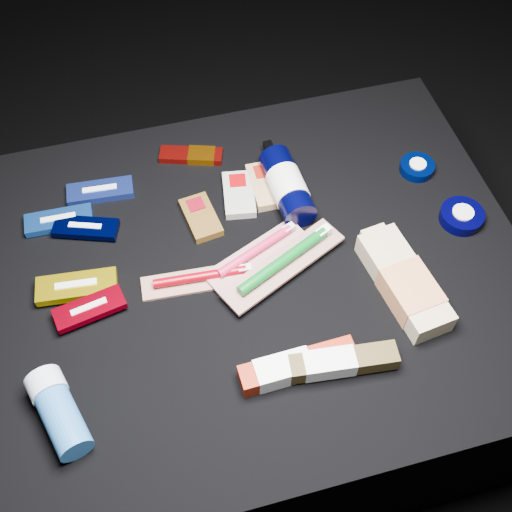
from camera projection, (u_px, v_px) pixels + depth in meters
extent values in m
plane|color=black|center=(251.00, 366.00, 1.45)|extent=(3.00, 3.00, 0.00)
cube|color=black|center=(250.00, 324.00, 1.29)|extent=(0.98, 0.78, 0.40)
cube|color=#203497|center=(100.00, 191.00, 1.21)|extent=(0.13, 0.06, 0.01)
cube|color=silver|center=(100.00, 191.00, 1.21)|extent=(0.06, 0.02, 0.02)
cube|color=#184DB0|center=(59.00, 220.00, 1.17)|extent=(0.12, 0.05, 0.01)
cube|color=silver|center=(59.00, 220.00, 1.17)|extent=(0.06, 0.01, 0.02)
cube|color=black|center=(86.00, 228.00, 1.16)|extent=(0.12, 0.08, 0.01)
cube|color=silver|center=(86.00, 228.00, 1.16)|extent=(0.06, 0.03, 0.02)
cube|color=#D2B209|center=(77.00, 287.00, 1.08)|extent=(0.14, 0.06, 0.02)
cube|color=silver|center=(77.00, 286.00, 1.08)|extent=(0.07, 0.02, 0.02)
cube|color=maroon|center=(90.00, 309.00, 1.06)|extent=(0.12, 0.07, 0.01)
cube|color=silver|center=(90.00, 308.00, 1.06)|extent=(0.06, 0.02, 0.02)
cube|color=#583C13|center=(201.00, 217.00, 1.18)|extent=(0.07, 0.11, 0.02)
cube|color=#650712|center=(196.00, 207.00, 1.19)|extent=(0.03, 0.03, 0.02)
cube|color=#9F9E98|center=(239.00, 195.00, 1.21)|extent=(0.07, 0.11, 0.02)
cube|color=#820207|center=(238.00, 183.00, 1.22)|extent=(0.04, 0.04, 0.02)
cube|color=#A28155|center=(267.00, 185.00, 1.22)|extent=(0.06, 0.11, 0.02)
cube|color=maroon|center=(263.00, 174.00, 1.23)|extent=(0.03, 0.03, 0.02)
cube|color=maroon|center=(191.00, 155.00, 1.27)|extent=(0.13, 0.07, 0.01)
cube|color=#B15D07|center=(202.00, 155.00, 1.26)|extent=(0.06, 0.05, 0.02)
cylinder|color=black|center=(287.00, 186.00, 1.19)|extent=(0.07, 0.16, 0.06)
cylinder|color=silver|center=(288.00, 187.00, 1.19)|extent=(0.07, 0.07, 0.06)
cylinder|color=black|center=(272.00, 153.00, 1.24)|extent=(0.02, 0.02, 0.02)
cube|color=black|center=(269.00, 148.00, 1.25)|extent=(0.02, 0.03, 0.01)
cylinder|color=black|center=(417.00, 167.00, 1.24)|extent=(0.07, 0.07, 0.02)
cylinder|color=white|center=(417.00, 167.00, 1.24)|extent=(0.03, 0.03, 0.02)
cylinder|color=black|center=(462.00, 216.00, 1.17)|extent=(0.08, 0.08, 0.02)
cylinder|color=silver|center=(462.00, 216.00, 1.17)|extent=(0.04, 0.04, 0.02)
cube|color=#C6B087|center=(404.00, 282.00, 1.08)|extent=(0.10, 0.21, 0.04)
cube|color=#CB804F|center=(410.00, 292.00, 1.07)|extent=(0.09, 0.11, 0.05)
cube|color=#C6B087|center=(374.00, 236.00, 1.14)|extent=(0.05, 0.03, 0.03)
cylinder|color=#265D9E|center=(64.00, 422.00, 0.94)|extent=(0.08, 0.11, 0.05)
cylinder|color=#ADBCCC|center=(46.00, 386.00, 0.97)|extent=(0.07, 0.05, 0.06)
cube|color=#A59F99|center=(200.00, 280.00, 1.10)|extent=(0.20, 0.06, 0.01)
cylinder|color=#770009|center=(200.00, 277.00, 1.10)|extent=(0.16, 0.03, 0.02)
cube|color=silver|center=(245.00, 269.00, 1.10)|extent=(0.02, 0.01, 0.01)
cube|color=beige|center=(255.00, 254.00, 1.13)|extent=(0.20, 0.12, 0.01)
cylinder|color=#BB1C44|center=(255.00, 251.00, 1.12)|extent=(0.15, 0.08, 0.02)
cube|color=silver|center=(289.00, 228.00, 1.14)|extent=(0.03, 0.02, 0.01)
cube|color=#A49F99|center=(283.00, 265.00, 1.10)|extent=(0.24, 0.15, 0.01)
cylinder|color=#045817|center=(283.00, 261.00, 1.09)|extent=(0.18, 0.10, 0.02)
cube|color=white|center=(323.00, 232.00, 1.13)|extent=(0.03, 0.03, 0.01)
cube|color=maroon|center=(298.00, 366.00, 1.00)|extent=(0.19, 0.05, 0.03)
cube|color=silver|center=(283.00, 370.00, 0.99)|extent=(0.09, 0.05, 0.04)
cube|color=#3D3014|center=(343.00, 362.00, 1.00)|extent=(0.17, 0.06, 0.03)
cube|color=silver|center=(329.00, 364.00, 0.99)|extent=(0.08, 0.05, 0.03)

